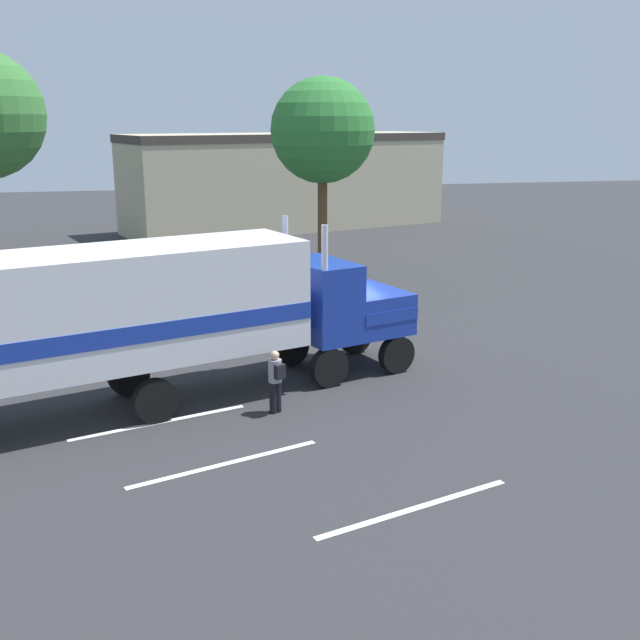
{
  "coord_description": "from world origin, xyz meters",
  "views": [
    {
      "loc": [
        -5.01,
        -20.96,
        7.18
      ],
      "look_at": [
        -0.62,
        -0.7,
        1.6
      ],
      "focal_mm": 42.11,
      "sensor_mm": 36.0,
      "label": 1
    }
  ],
  "objects": [
    {
      "name": "building_backdrop",
      "position": [
        3.64,
        29.14,
        3.34
      ],
      "size": [
        22.52,
        12.69,
        6.24
      ],
      "color": "#B7AD8C",
      "rests_on": "ground_plane"
    },
    {
      "name": "lane_stripe_near",
      "position": [
        -5.23,
        -3.5,
        0.01
      ],
      "size": [
        4.25,
        1.45,
        0.01
      ],
      "primitive_type": "cube",
      "rotation": [
        0.0,
        0.0,
        0.3
      ],
      "color": "silver",
      "rests_on": "ground_plane"
    },
    {
      "name": "ground_plane",
      "position": [
        0.0,
        0.0,
        0.0
      ],
      "size": [
        120.0,
        120.0,
        0.0
      ],
      "primitive_type": "plane",
      "color": "#2D2D30"
    },
    {
      "name": "semi_truck",
      "position": [
        -5.55,
        -2.35,
        2.52
      ],
      "size": [
        14.2,
        6.94,
        4.5
      ],
      "color": "#193399",
      "rests_on": "ground_plane"
    },
    {
      "name": "tree_center",
      "position": [
        2.43,
        12.82,
        6.63
      ],
      "size": [
        4.7,
        4.7,
        9.02
      ],
      "color": "brown",
      "rests_on": "ground_plane"
    },
    {
      "name": "lane_stripe_far",
      "position": [
        -0.51,
        -8.79,
        0.01
      ],
      "size": [
        4.25,
        1.47,
        0.01
      ],
      "primitive_type": "cube",
      "rotation": [
        0.0,
        0.0,
        0.3
      ],
      "color": "silver",
      "rests_on": "ground_plane"
    },
    {
      "name": "person_bystander",
      "position": [
        -2.35,
        -3.45,
        0.89
      ],
      "size": [
        0.42,
        0.48,
        1.63
      ],
      "color": "black",
      "rests_on": "ground_plane"
    },
    {
      "name": "lane_stripe_mid",
      "position": [
        -3.86,
        -6.11,
        0.01
      ],
      "size": [
        4.22,
        1.56,
        0.01
      ],
      "primitive_type": "cube",
      "rotation": [
        0.0,
        0.0,
        0.33
      ],
      "color": "silver",
      "rests_on": "ground_plane"
    }
  ]
}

